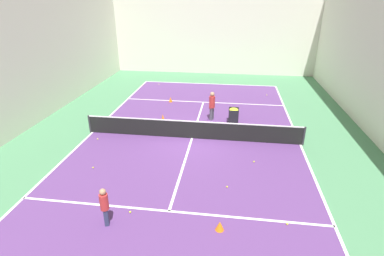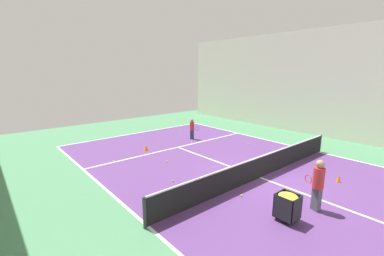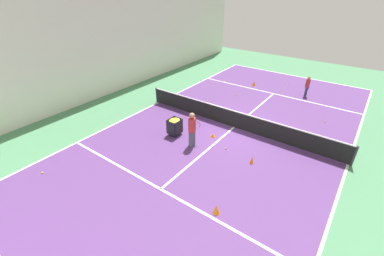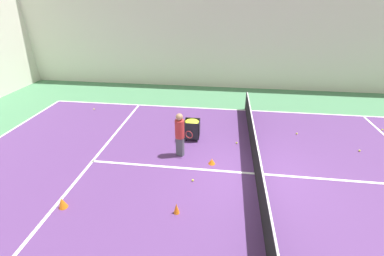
% 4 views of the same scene
% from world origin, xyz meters
% --- Properties ---
extents(ground_plane, '(32.04, 32.04, 0.00)m').
position_xyz_m(ground_plane, '(0.00, 0.00, 0.00)').
color(ground_plane, '#477F56').
extents(court_playing_area, '(10.71, 20.74, 0.00)m').
position_xyz_m(court_playing_area, '(0.00, 0.00, 0.00)').
color(court_playing_area, '#563370').
rests_on(court_playing_area, ground).
extents(line_sideline_right, '(0.10, 20.74, 0.00)m').
position_xyz_m(line_sideline_right, '(5.35, 0.00, 0.01)').
color(line_sideline_right, white).
rests_on(line_sideline_right, ground).
extents(line_service_far, '(10.71, 0.10, 0.00)m').
position_xyz_m(line_service_far, '(0.00, 5.70, 0.01)').
color(line_service_far, white).
rests_on(line_service_far, ground).
extents(line_centre_service, '(0.10, 11.41, 0.00)m').
position_xyz_m(line_centre_service, '(0.00, 0.00, 0.01)').
color(line_centre_service, white).
rests_on(line_centre_service, ground).
extents(hall_enclosure_right, '(0.15, 28.34, 7.09)m').
position_xyz_m(hall_enclosure_right, '(9.08, 0.00, 3.54)').
color(hall_enclosure_right, silver).
rests_on(hall_enclosure_right, ground).
extents(tennis_net, '(11.01, 0.10, 0.96)m').
position_xyz_m(tennis_net, '(0.00, 0.00, 0.50)').
color(tennis_net, '#2D2D33').
rests_on(tennis_net, ground).
extents(coach_at_net, '(0.43, 0.70, 1.68)m').
position_xyz_m(coach_at_net, '(0.79, 2.65, 0.97)').
color(coach_at_net, '#4C4C56').
rests_on(coach_at_net, ground).
extents(ball_cart, '(0.55, 0.62, 0.86)m').
position_xyz_m(ball_cart, '(2.06, 2.37, 0.61)').
color(ball_cart, black).
rests_on(ball_cart, ground).
extents(training_cone_0, '(0.24, 0.24, 0.33)m').
position_xyz_m(training_cone_0, '(-2.23, 5.45, 0.17)').
color(training_cone_0, orange).
rests_on(training_cone_0, ground).
extents(training_cone_1, '(0.24, 0.24, 0.21)m').
position_xyz_m(training_cone_1, '(0.38, 1.46, 0.11)').
color(training_cone_1, orange).
rests_on(training_cone_1, ground).
extents(training_cone_2, '(0.16, 0.16, 0.33)m').
position_xyz_m(training_cone_2, '(-2.04, 2.27, 0.17)').
color(training_cone_2, orange).
rests_on(training_cone_2, ground).
extents(tennis_ball_1, '(0.07, 0.07, 0.07)m').
position_xyz_m(tennis_ball_1, '(3.86, -5.83, 0.04)').
color(tennis_ball_1, yellow).
rests_on(tennis_ball_1, ground).
extents(tennis_ball_2, '(0.07, 0.07, 0.07)m').
position_xyz_m(tennis_ball_2, '(1.90, -4.06, 0.04)').
color(tennis_ball_2, yellow).
rests_on(tennis_ball_2, ground).
extents(tennis_ball_3, '(0.07, 0.07, 0.07)m').
position_xyz_m(tennis_ball_3, '(1.90, 0.55, 0.04)').
color(tennis_ball_3, yellow).
rests_on(tennis_ball_3, ground).
extents(tennis_ball_6, '(0.07, 0.07, 0.07)m').
position_xyz_m(tennis_ball_6, '(-0.65, 2.00, 0.04)').
color(tennis_ball_6, yellow).
rests_on(tennis_ball_6, ground).
extents(tennis_ball_7, '(0.07, 0.07, 0.07)m').
position_xyz_m(tennis_ball_7, '(3.01, -2.02, 0.04)').
color(tennis_ball_7, yellow).
rests_on(tennis_ball_7, ground).
extents(tennis_ball_11, '(0.07, 0.07, 0.07)m').
position_xyz_m(tennis_ball_11, '(4.43, 7.81, 0.04)').
color(tennis_ball_11, yellow).
rests_on(tennis_ball_11, ground).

